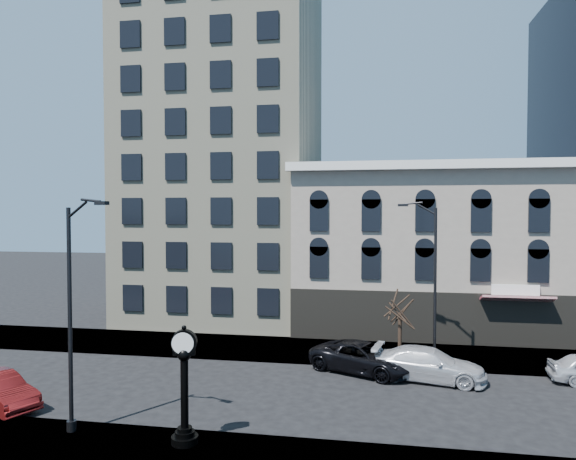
# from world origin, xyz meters

# --- Properties ---
(ground) EXTENTS (160.00, 160.00, 0.00)m
(ground) POSITION_xyz_m (0.00, 0.00, 0.00)
(ground) COLOR black
(ground) RESTS_ON ground
(sidewalk_far) EXTENTS (160.00, 6.00, 0.12)m
(sidewalk_far) POSITION_xyz_m (0.00, 8.00, 0.06)
(sidewalk_far) COLOR gray
(sidewalk_far) RESTS_ON ground
(cream_tower) EXTENTS (15.90, 15.40, 42.50)m
(cream_tower) POSITION_xyz_m (-6.11, 18.88, 19.32)
(cream_tower) COLOR beige
(cream_tower) RESTS_ON ground
(victorian_row) EXTENTS (22.60, 11.19, 12.50)m
(victorian_row) POSITION_xyz_m (12.00, 15.89, 6.00)
(victorian_row) COLOR gray
(victorian_row) RESTS_ON ground
(street_clock) EXTENTS (1.04, 1.04, 4.58)m
(street_clock) POSITION_xyz_m (-0.27, -6.26, 2.19)
(street_clock) COLOR black
(street_clock) RESTS_ON sidewalk_near
(street_lamp_near) EXTENTS (2.40, 1.04, 9.61)m
(street_lamp_near) POSITION_xyz_m (-4.54, -6.23, 7.38)
(street_lamp_near) COLOR black
(street_lamp_near) RESTS_ON sidewalk_near
(street_lamp_far) EXTENTS (2.48, 0.79, 9.69)m
(street_lamp_far) POSITION_xyz_m (9.69, 6.39, 7.43)
(street_lamp_far) COLOR black
(street_lamp_far) RESTS_ON sidewalk_far
(bare_tree_far) EXTENTS (2.67, 2.67, 4.58)m
(bare_tree_far) POSITION_xyz_m (8.38, 6.27, 3.57)
(bare_tree_far) COLOR #312318
(bare_tree_far) RESTS_ON sidewalk_far
(car_far_a) EXTENTS (6.60, 5.02, 1.67)m
(car_far_a) POSITION_xyz_m (6.26, 4.14, 0.83)
(car_far_a) COLOR black
(car_far_a) RESTS_ON ground
(car_far_b) EXTENTS (6.26, 3.50, 1.71)m
(car_far_b) POSITION_xyz_m (9.79, 3.34, 0.86)
(car_far_b) COLOR silver
(car_far_b) RESTS_ON ground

